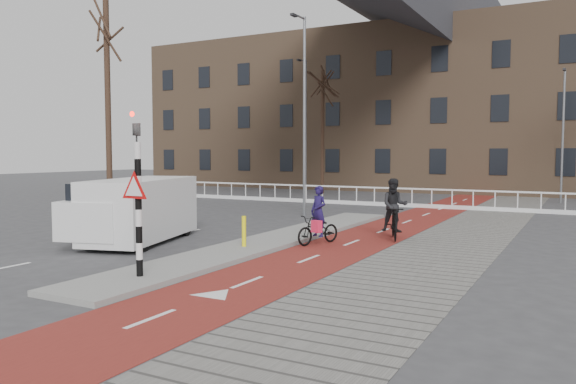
% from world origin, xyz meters
% --- Properties ---
extents(ground, '(120.00, 120.00, 0.00)m').
position_xyz_m(ground, '(0.00, 0.00, 0.00)').
color(ground, '#38383A').
rests_on(ground, ground).
extents(bike_lane, '(2.50, 60.00, 0.01)m').
position_xyz_m(bike_lane, '(1.50, 10.00, 0.01)').
color(bike_lane, maroon).
rests_on(bike_lane, ground).
extents(sidewalk, '(3.00, 60.00, 0.01)m').
position_xyz_m(sidewalk, '(4.30, 10.00, 0.01)').
color(sidewalk, slate).
rests_on(sidewalk, ground).
extents(curb_island, '(1.80, 16.00, 0.12)m').
position_xyz_m(curb_island, '(-0.70, 4.00, 0.06)').
color(curb_island, gray).
rests_on(curb_island, ground).
extents(traffic_signal, '(0.80, 0.80, 3.68)m').
position_xyz_m(traffic_signal, '(-0.60, -2.02, 1.99)').
color(traffic_signal, black).
rests_on(traffic_signal, curb_island).
extents(bollard, '(0.12, 0.12, 0.87)m').
position_xyz_m(bollard, '(-0.69, 2.29, 0.55)').
color(bollard, '#FEEE0E').
rests_on(bollard, curb_island).
extents(cyclist_near, '(1.11, 1.77, 1.77)m').
position_xyz_m(cyclist_near, '(0.72, 4.25, 0.60)').
color(cyclist_near, black).
rests_on(cyclist_near, bike_lane).
extents(cyclist_far, '(1.13, 1.87, 1.95)m').
position_xyz_m(cyclist_far, '(2.45, 6.26, 0.81)').
color(cyclist_far, black).
rests_on(cyclist_far, bike_lane).
extents(van, '(3.03, 4.91, 1.97)m').
position_xyz_m(van, '(-4.31, 2.07, 1.04)').
color(van, silver).
rests_on(van, ground).
extents(railing, '(28.00, 0.10, 0.99)m').
position_xyz_m(railing, '(-5.00, 17.00, 0.31)').
color(railing, silver).
rests_on(railing, ground).
extents(townhouse_row, '(46.00, 10.00, 15.90)m').
position_xyz_m(townhouse_row, '(-3.00, 32.00, 7.81)').
color(townhouse_row, '#7F6047').
rests_on(townhouse_row, ground).
extents(tree_left, '(0.26, 0.26, 9.73)m').
position_xyz_m(tree_left, '(-10.84, 7.14, 4.86)').
color(tree_left, black).
rests_on(tree_left, ground).
extents(tree_mid, '(0.25, 0.25, 8.36)m').
position_xyz_m(tree_mid, '(-8.17, 23.88, 4.18)').
color(tree_mid, black).
rests_on(tree_mid, ground).
extents(streetlight_near, '(0.12, 0.12, 8.59)m').
position_xyz_m(streetlight_near, '(-3.08, 10.91, 4.30)').
color(streetlight_near, slate).
rests_on(streetlight_near, ground).
extents(streetlight_left, '(0.12, 0.12, 8.94)m').
position_xyz_m(streetlight_left, '(-8.96, 22.90, 4.47)').
color(streetlight_left, slate).
rests_on(streetlight_left, ground).
extents(streetlight_right, '(0.12, 0.12, 7.29)m').
position_xyz_m(streetlight_right, '(6.58, 23.11, 3.65)').
color(streetlight_right, slate).
rests_on(streetlight_right, ground).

